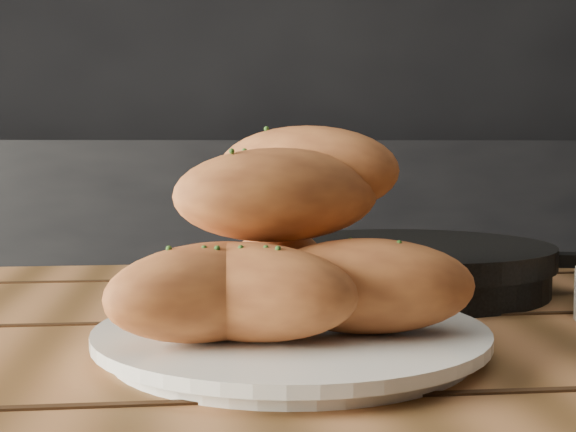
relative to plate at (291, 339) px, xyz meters
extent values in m
cube|color=black|center=(0.26, 1.46, -0.31)|extent=(2.80, 0.60, 0.90)
cube|color=#9E643B|center=(0.01, 0.00, -0.03)|extent=(1.46, 0.83, 0.04)
cylinder|color=white|center=(0.00, 0.00, 0.00)|extent=(0.24, 0.24, 0.01)
cylinder|color=white|center=(0.00, 0.00, 0.00)|extent=(0.26, 0.26, 0.01)
ellipsoid|color=#CA7138|center=(-0.05, -0.03, 0.04)|extent=(0.16, 0.12, 0.06)
ellipsoid|color=#CA7138|center=(0.05, -0.02, 0.04)|extent=(0.15, 0.08, 0.06)
ellipsoid|color=#CA7138|center=(0.00, 0.05, 0.04)|extent=(0.11, 0.15, 0.06)
ellipsoid|color=#CA7138|center=(-0.01, 0.00, 0.10)|extent=(0.15, 0.09, 0.06)
ellipsoid|color=#CA7138|center=(0.01, 0.03, 0.11)|extent=(0.14, 0.11, 0.06)
ellipsoid|color=#CA7138|center=(-0.03, -0.03, 0.04)|extent=(0.16, 0.12, 0.06)
cylinder|color=black|center=(0.14, 0.22, 0.01)|extent=(0.26, 0.26, 0.03)
cylinder|color=black|center=(0.14, 0.22, 0.03)|extent=(0.27, 0.27, 0.02)
camera|label=1|loc=(-0.06, -0.52, 0.13)|focal=50.00mm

